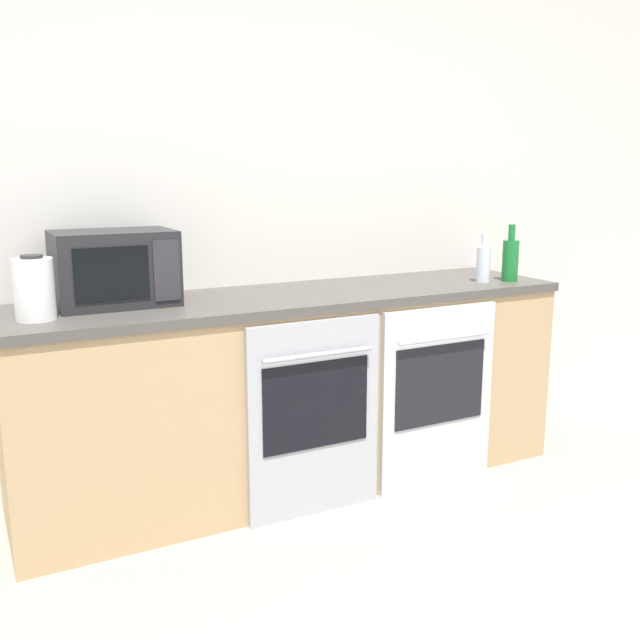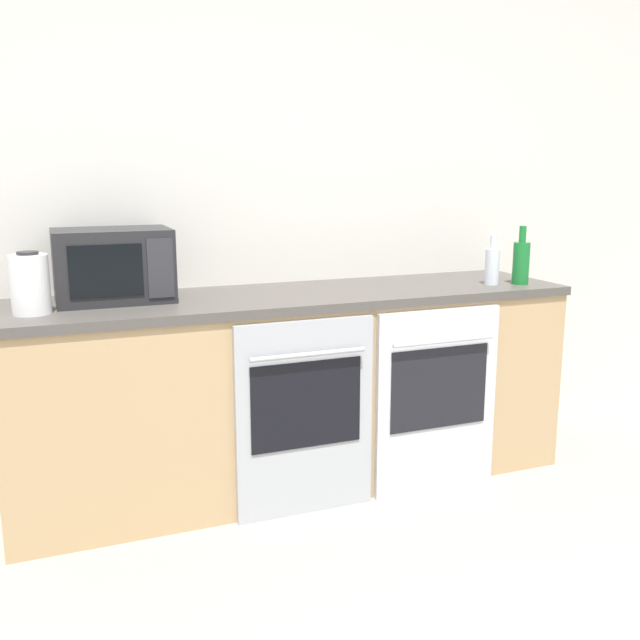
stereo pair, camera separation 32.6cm
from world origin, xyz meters
name	(u,v)px [view 2 (the right image)]	position (x,y,z in m)	size (l,w,h in m)	color
wall_back	(271,200)	(0.00, 2.40, 1.30)	(10.00, 0.06, 2.60)	silver
counter_back	(296,388)	(0.00, 2.06, 0.45)	(2.54, 0.64, 0.90)	tan
oven_left	(305,417)	(-0.07, 1.73, 0.43)	(0.60, 0.06, 0.84)	#A8AAAF
oven_right	(437,400)	(0.56, 1.73, 0.43)	(0.60, 0.06, 0.84)	silver
microwave	(113,265)	(-0.77, 2.14, 1.05)	(0.47, 0.33, 0.30)	#232326
bottle_clear	(492,265)	(0.96, 1.93, 0.99)	(0.07, 0.07, 0.24)	silver
bottle_green	(521,261)	(1.10, 1.89, 1.01)	(0.08, 0.08, 0.28)	#19722D
kettle	(30,284)	(-1.10, 1.98, 1.02)	(0.14, 0.14, 0.24)	white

